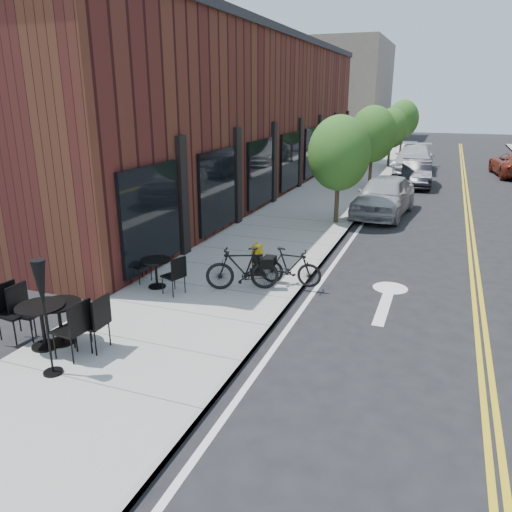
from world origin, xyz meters
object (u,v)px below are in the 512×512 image
at_px(fire_hydrant, 257,259).
at_px(parked_car_a, 384,195).
at_px(bicycle_left, 242,268).
at_px(bistro_set_a, 60,317).
at_px(bistro_set_c, 156,269).
at_px(parked_car_b, 416,173).
at_px(bistro_set_b, 42,320).
at_px(bicycle_right, 290,267).
at_px(patio_umbrella, 42,294).
at_px(parked_car_c, 414,158).

relative_size(fire_hydrant, parked_car_a, 0.19).
bearing_deg(parked_car_a, bicycle_left, -96.71).
distance_m(bistro_set_a, bistro_set_c, 3.10).
relative_size(bistro_set_c, parked_car_b, 0.41).
bearing_deg(fire_hydrant, bistro_set_b, -92.71).
relative_size(bicycle_left, bicycle_right, 1.12).
distance_m(bicycle_right, parked_car_b, 16.38).
xyz_separation_m(bistro_set_b, parked_car_a, (4.40, 13.59, 0.13)).
distance_m(patio_umbrella, parked_car_b, 22.04).
bearing_deg(bicycle_right, parked_car_b, -7.55).
xyz_separation_m(bicycle_left, patio_umbrella, (-1.52, -4.65, 0.91)).
relative_size(bicycle_left, bistro_set_c, 1.01).
xyz_separation_m(bicycle_right, patio_umbrella, (-2.51, -5.31, 0.97)).
distance_m(bicycle_left, bistro_set_c, 2.08).
distance_m(bistro_set_c, parked_car_a, 11.03).
relative_size(patio_umbrella, parked_car_c, 0.36).
distance_m(fire_hydrant, bistro_set_a, 5.27).
distance_m(bicycle_left, parked_car_b, 17.18).
bearing_deg(bistro_set_c, bistro_set_b, -75.93).
height_order(bicycle_left, bistro_set_b, bistro_set_b).
bearing_deg(bistro_set_c, bicycle_right, 42.93).
bearing_deg(bicycle_right, parked_car_c, -4.54).
height_order(fire_hydrant, bistro_set_b, bistro_set_b).
xyz_separation_m(bicycle_right, parked_car_a, (1.10, 8.97, 0.20)).
xyz_separation_m(bicycle_left, parked_car_b, (2.82, 16.94, 0.05)).
xyz_separation_m(fire_hydrant, bistro_set_a, (-2.10, -4.84, 0.12)).
relative_size(parked_car_a, parked_car_b, 1.11).
distance_m(bistro_set_a, bistro_set_b, 0.31).
height_order(fire_hydrant, bicycle_right, bicycle_right).
distance_m(bicycle_right, patio_umbrella, 5.95).
bearing_deg(patio_umbrella, parked_car_c, 82.02).
bearing_deg(bicycle_left, fire_hydrant, 158.91).
height_order(bicycle_left, bistro_set_c, bicycle_left).
bearing_deg(parked_car_a, bistro_set_b, -102.44).
xyz_separation_m(bistro_set_b, parked_car_c, (4.62, 26.61, 0.14)).
xyz_separation_m(parked_car_b, parked_car_c, (-0.52, 5.70, 0.11)).
height_order(bistro_set_c, parked_car_a, parked_car_a).
bearing_deg(bistro_set_a, bicycle_left, 59.00).
bearing_deg(bistro_set_b, parked_car_c, 87.25).
relative_size(bistro_set_a, parked_car_a, 0.42).
height_order(patio_umbrella, parked_car_a, patio_umbrella).
bearing_deg(bistro_set_c, parked_car_b, 94.32).
height_order(bicycle_left, bicycle_right, bicycle_left).
relative_size(bicycle_right, bistro_set_c, 0.90).
bearing_deg(parked_car_b, bistro_set_b, -108.03).
height_order(bicycle_left, bistro_set_a, bicycle_left).
bearing_deg(bicycle_right, bistro_set_a, 143.37).
xyz_separation_m(patio_umbrella, parked_car_c, (3.82, 27.29, -0.75)).
relative_size(fire_hydrant, bistro_set_a, 0.45).
height_order(bistro_set_c, parked_car_c, parked_car_c).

